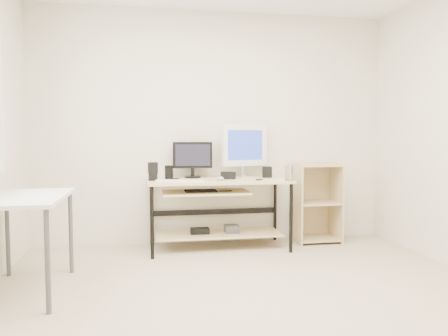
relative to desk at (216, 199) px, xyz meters
name	(u,v)px	position (x,y,z in m)	size (l,w,h in m)	color
room	(237,119)	(-0.11, -1.62, 0.78)	(4.01, 4.01, 2.62)	#BFAD93
desk	(216,199)	(0.00, 0.00, 0.00)	(1.50, 0.65, 0.75)	beige
side_table	(24,206)	(-1.65, -1.06, 0.13)	(0.60, 1.00, 0.75)	white
shelf_unit	(315,202)	(1.18, 0.16, -0.09)	(0.50, 0.40, 0.90)	#D0B882
black_monitor	(193,157)	(-0.23, 0.20, 0.44)	(0.43, 0.18, 0.40)	black
white_imac	(245,147)	(0.35, 0.18, 0.55)	(0.54, 0.22, 0.59)	silver
keyboard	(181,180)	(-0.39, -0.15, 0.22)	(0.49, 0.14, 0.02)	white
mouse	(220,178)	(0.02, -0.13, 0.23)	(0.07, 0.12, 0.04)	#B3B3B9
center_speaker	(228,175)	(0.13, -0.01, 0.25)	(0.16, 0.07, 0.08)	black
speaker_left	(153,171)	(-0.67, -0.02, 0.31)	(0.10, 0.10, 0.19)	black
speaker_right	(267,172)	(0.59, 0.10, 0.27)	(0.10, 0.10, 0.12)	black
audio_controller	(169,173)	(-0.50, -0.07, 0.29)	(0.08, 0.05, 0.16)	black
volume_puck	(176,179)	(-0.43, -0.09, 0.22)	(0.06, 0.06, 0.03)	black
smartphone	(259,180)	(0.43, -0.17, 0.22)	(0.06, 0.11, 0.01)	black
coaster	(289,180)	(0.72, -0.27, 0.21)	(0.10, 0.10, 0.01)	#A36B49
drinking_glass	(289,172)	(0.72, -0.27, 0.30)	(0.08, 0.08, 0.16)	white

